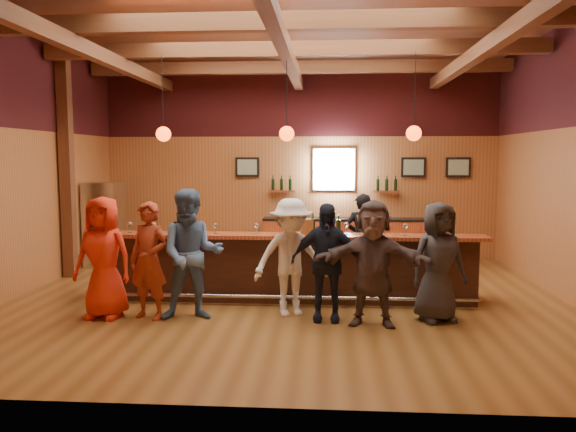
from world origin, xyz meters
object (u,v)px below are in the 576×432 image
Objects in this scene: back_bar_cabinet at (351,239)px; customer_denim at (192,255)px; customer_orange at (104,257)px; bottle_a at (313,226)px; stainless_fridge at (104,224)px; customer_navy at (326,262)px; ice_bucket at (307,226)px; customer_dark at (438,262)px; bar_counter at (288,267)px; customer_white at (291,257)px; customer_brown at (373,263)px; bartender at (362,239)px; customer_redvest at (149,260)px.

customer_denim is at bearing -116.80° from back_bar_cabinet.
bottle_a is (3.00, 1.12, 0.35)m from customer_orange.
customer_navy is at bearing -38.15° from stainless_fridge.
customer_dark is at bearing -26.87° from ice_bucket.
customer_denim reaches higher than ice_bucket.
bar_counter is at bearing 133.41° from customer_dark.
customer_white is 1.23m from customer_brown.
customer_denim is at bearing 164.08° from customer_dark.
stainless_fridge reaches higher than back_bar_cabinet.
customer_denim is (1.29, 0.01, 0.06)m from customer_orange.
bar_counter is 26.62× the size of ice_bucket.
bar_counter is at bearing 151.20° from bottle_a.
customer_orange reaches higher than customer_dark.
customer_orange is (1.53, -3.80, -0.01)m from stainless_fridge.
bartender reaches higher than bottle_a.
customer_dark reaches higher than customer_navy.
bottle_a is at bearing 50.07° from customer_white.
stainless_fridge is at bearing 149.24° from bar_counter.
customer_brown is at bearing 16.50° from customer_redvest.
customer_dark is 7.20× the size of ice_bucket.
customer_white is 2.38m from bartender.
customer_white is at bearing 13.11° from customer_orange.
customer_brown is at bearing -54.92° from bottle_a.
customer_dark is (3.50, 0.14, -0.09)m from customer_denim.
bar_counter is 3.35× the size of customer_denim.
ice_bucket is at bearing 108.13° from customer_navy.
customer_dark is at bearing -28.20° from bottle_a.
back_bar_cabinet is 12.28× the size of bottle_a.
bar_counter is 3.71× the size of customer_redvest.
bar_counter is at bearing 138.13° from customer_brown.
customer_white reaches higher than ice_bucket.
stainless_fridge is at bearing 149.42° from bottle_a.
bartender is 1.59m from bottle_a.
bar_counter is 3.76m from back_bar_cabinet.
bartender is 7.10× the size of ice_bucket.
customer_navy is (3.21, 0.08, -0.04)m from customer_orange.
customer_navy is at bearing -73.69° from ice_bucket.
back_bar_cabinet is at bearing 85.18° from customer_navy.
customer_orange reaches higher than customer_white.
customer_denim reaches higher than customer_white.
customer_orange reaches higher than ice_bucket.
customer_orange is 1.04× the size of customer_redvest.
customer_orange is (-2.59, -1.35, 0.36)m from bar_counter.
bar_counter is 3.73× the size of customer_navy.
customer_white is at bearing -39.49° from stainless_fridge.
customer_redvest is 7.17× the size of ice_bucket.
stainless_fridge reaches higher than customer_navy.
back_bar_cabinet is 16.90× the size of ice_bucket.
stainless_fridge is 1.03× the size of customer_brown.
customer_denim is 1.12× the size of bartender.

